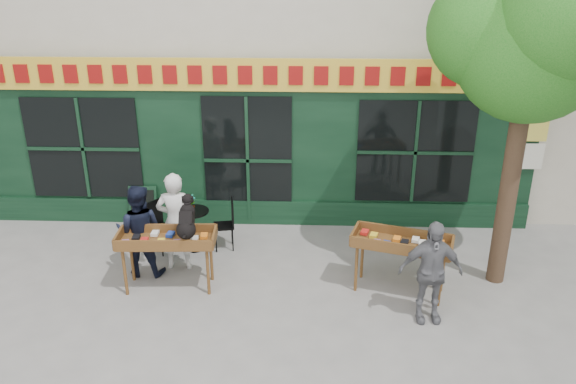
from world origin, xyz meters
name	(u,v)px	position (x,y,z in m)	size (l,w,h in m)	color
ground	(235,283)	(0.00, 0.00, 0.00)	(80.00, 80.00, 0.00)	slate
street_tree	(537,23)	(4.34, 0.36, 4.11)	(3.05, 2.90, 5.60)	#382619
book_cart_center	(167,242)	(-1.04, -0.14, 0.82)	(1.53, 0.69, 0.99)	brown
dog	(186,216)	(-0.69, -0.19, 1.29)	(0.34, 0.60, 0.60)	black
woman	(176,222)	(-1.04, 0.51, 0.87)	(0.63, 0.41, 1.73)	silver
book_cart_right	(402,245)	(2.64, -0.11, 0.82)	(1.62, 1.04, 0.99)	brown
man_right	(430,272)	(2.94, -0.86, 0.79)	(0.92, 0.38, 1.58)	slate
bistro_table	(193,222)	(-0.91, 1.19, 0.54)	(0.60, 0.60, 0.76)	black
bistro_chair_left	(158,222)	(-1.53, 1.14, 0.56)	(0.50, 0.50, 0.95)	black
bistro_chair_right	(228,220)	(-0.27, 1.26, 0.56)	(0.42, 0.42, 0.95)	black
potted_plant	(191,203)	(-0.91, 1.19, 0.92)	(0.16, 0.11, 0.31)	gray
man_left	(139,231)	(-1.61, 0.29, 0.79)	(0.77, 0.60, 1.59)	black
chalkboard	(143,206)	(-2.12, 2.19, 0.40)	(0.56, 0.20, 0.79)	black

